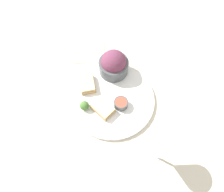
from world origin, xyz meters
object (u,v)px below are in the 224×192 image
at_px(salad_bowl, 114,64).
at_px(napkin, 88,49).
at_px(wine_glass, 157,146).
at_px(sauce_ramekin, 121,103).
at_px(cheese_toast_far, 87,84).
at_px(fork, 140,49).
at_px(cheese_toast_near, 103,108).

bearing_deg(salad_bowl, napkin, -165.37).
bearing_deg(napkin, wine_glass, -0.31).
height_order(salad_bowl, sauce_ramekin, salad_bowl).
height_order(cheese_toast_far, napkin, cheese_toast_far).
bearing_deg(fork, salad_bowl, -72.88).
bearing_deg(fork, sauce_ramekin, -46.39).
height_order(salad_bowl, cheese_toast_far, salad_bowl).
height_order(cheese_toast_near, napkin, cheese_toast_near).
height_order(cheese_toast_near, cheese_toast_far, same).
bearing_deg(fork, napkin, -119.07).
relative_size(salad_bowl, wine_glass, 0.71).
xyz_separation_m(salad_bowl, sauce_ramekin, (0.15, -0.05, -0.03)).
distance_m(salad_bowl, wine_glass, 0.37).
distance_m(salad_bowl, cheese_toast_near, 0.18).
height_order(cheese_toast_near, wine_glass, wine_glass).
bearing_deg(napkin, salad_bowl, 14.63).
bearing_deg(napkin, fork, 60.93).
xyz_separation_m(salad_bowl, napkin, (-0.16, -0.04, -0.05)).
bearing_deg(cheese_toast_far, cheese_toast_near, 2.97).
distance_m(cheese_toast_far, wine_glass, 0.37).
height_order(cheese_toast_far, fork, cheese_toast_far).
bearing_deg(cheese_toast_far, fork, 102.54).
bearing_deg(fork, cheese_toast_far, -77.46).
relative_size(cheese_toast_near, napkin, 0.48).
distance_m(salad_bowl, fork, 0.18).
distance_m(napkin, fork, 0.23).
relative_size(salad_bowl, fork, 0.72).
xyz_separation_m(napkin, fork, (0.11, 0.20, 0.00)).
height_order(cheese_toast_far, wine_glass, wine_glass).
distance_m(cheese_toast_far, fork, 0.29).
bearing_deg(cheese_toast_near, fork, 123.63).
height_order(salad_bowl, wine_glass, wine_glass).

